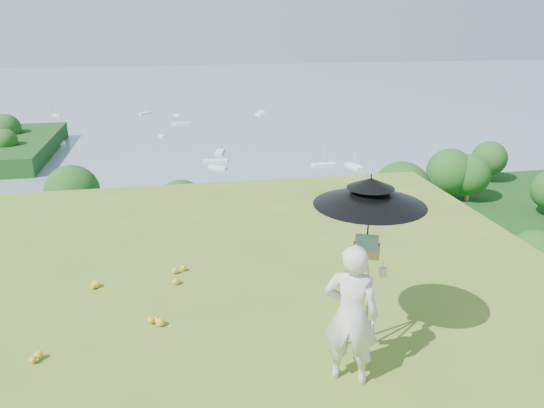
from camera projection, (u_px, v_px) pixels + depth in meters
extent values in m
plane|color=#507621|center=(173.00, 324.00, 7.78)|extent=(14.00, 14.00, 0.00)
cube|color=#0F370F|center=(188.00, 391.00, 49.87)|extent=(140.00, 56.00, 22.00)
cube|color=#6D6457|center=(181.00, 270.00, 89.27)|extent=(170.00, 28.00, 8.00)
plane|color=#6F8B9E|center=(172.00, 106.00, 241.52)|extent=(700.00, 700.00, 0.00)
imported|color=silver|center=(351.00, 315.00, 6.32)|extent=(0.79, 0.69, 1.82)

